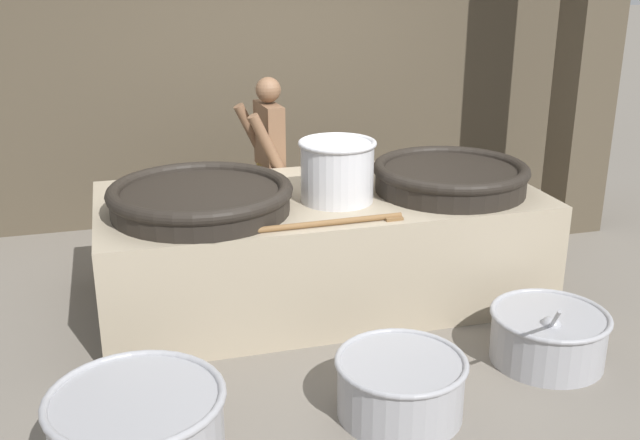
# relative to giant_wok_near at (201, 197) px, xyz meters

# --- Properties ---
(ground_plane) EXTENTS (60.00, 60.00, 0.00)m
(ground_plane) POSITION_rel_giant_wok_near_xyz_m (0.89, 0.18, -0.92)
(ground_plane) COLOR slate
(back_wall) EXTENTS (6.60, 0.24, 3.47)m
(back_wall) POSITION_rel_giant_wok_near_xyz_m (0.89, 2.30, 0.81)
(back_wall) COLOR #4C4233
(back_wall) RESTS_ON ground_plane
(support_pillar) EXTENTS (0.42, 0.42, 3.47)m
(support_pillar) POSITION_rel_giant_wok_near_xyz_m (3.64, 1.03, 0.81)
(support_pillar) COLOR #4C4233
(support_pillar) RESTS_ON ground_plane
(hearth_platform) EXTENTS (3.23, 1.55, 0.82)m
(hearth_platform) POSITION_rel_giant_wok_near_xyz_m (0.89, 0.18, -0.52)
(hearth_platform) COLOR tan
(hearth_platform) RESTS_ON ground_plane
(giant_wok_near) EXTENTS (1.26, 1.26, 0.20)m
(giant_wok_near) POSITION_rel_giant_wok_near_xyz_m (0.00, 0.00, 0.00)
(giant_wok_near) COLOR black
(giant_wok_near) RESTS_ON hearth_platform
(giant_wok_far) EXTENTS (1.15, 1.15, 0.21)m
(giant_wok_far) POSITION_rel_giant_wok_near_xyz_m (1.84, -0.01, 0.01)
(giant_wok_far) COLOR black
(giant_wok_far) RESTS_ON hearth_platform
(stock_pot) EXTENTS (0.55, 0.55, 0.44)m
(stock_pot) POSITION_rel_giant_wok_near_xyz_m (0.97, -0.01, 0.12)
(stock_pot) COLOR silver
(stock_pot) RESTS_ON hearth_platform
(stirring_paddle) EXTENTS (1.13, 0.10, 0.04)m
(stirring_paddle) POSITION_rel_giant_wok_near_xyz_m (0.77, -0.50, -0.09)
(stirring_paddle) COLOR brown
(stirring_paddle) RESTS_ON hearth_platform
(cook) EXTENTS (0.37, 0.57, 1.53)m
(cook) POSITION_rel_giant_wok_near_xyz_m (0.73, 1.23, -0.10)
(cook) COLOR brown
(cook) RESTS_ON ground_plane
(prep_bowl_vegetables) EXTENTS (0.76, 0.91, 0.65)m
(prep_bowl_vegetables) POSITION_rel_giant_wok_near_xyz_m (2.04, -1.17, -0.74)
(prep_bowl_vegetables) COLOR #9E9EA3
(prep_bowl_vegetables) RESTS_ON ground_plane
(prep_bowl_meat) EXTENTS (0.91, 0.91, 0.43)m
(prep_bowl_meat) POSITION_rel_giant_wok_near_xyz_m (-0.55, -1.55, -0.69)
(prep_bowl_meat) COLOR #9E9EA3
(prep_bowl_meat) RESTS_ON ground_plane
(prep_bowl_extra) EXTENTS (0.75, 0.75, 0.35)m
(prep_bowl_extra) POSITION_rel_giant_wok_near_xyz_m (0.91, -1.47, -0.73)
(prep_bowl_extra) COLOR #9E9EA3
(prep_bowl_extra) RESTS_ON ground_plane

